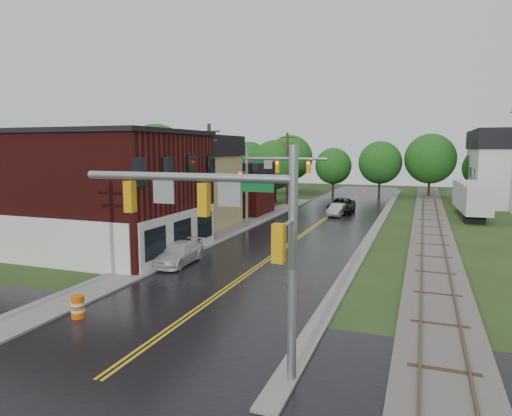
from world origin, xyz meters
The scene contains 22 objects.
ground centered at (0.00, 0.00, 0.00)m, with size 160.00×160.00×0.00m, color #2A3F18.
main_road centered at (0.00, 30.00, 0.00)m, with size 10.00×90.00×0.02m, color black.
cross_road centered at (0.00, 2.00, 0.00)m, with size 60.00×9.00×0.02m, color black.
curb_right centered at (5.40, 35.00, 0.00)m, with size 0.80×70.00×0.12m, color gray.
sidewalk_left centered at (-6.20, 25.00, 0.00)m, with size 2.40×50.00×0.12m, color gray.
brick_building centered at (-12.48, 15.00, 4.15)m, with size 14.30×10.30×8.30m.
yellow_house centered at (-11.00, 26.00, 3.20)m, with size 8.00×7.00×6.40m, color tan.
darkred_building centered at (-10.00, 35.00, 2.20)m, with size 7.00×6.00×4.40m, color #3F0F0C.
railroad centered at (10.00, 35.00, 0.11)m, with size 3.20×80.00×0.30m.
traffic_signal_near centered at (3.47, 2.00, 4.97)m, with size 7.34×0.30×7.20m.
traffic_signal_far centered at (-3.47, 27.00, 4.97)m, with size 7.34×0.43×7.20m.
utility_pole_b centered at (-6.80, 22.00, 4.72)m, with size 1.80×0.28×9.00m.
utility_pole_c centered at (-6.80, 44.00, 4.72)m, with size 1.80×0.28×9.00m.
tree_left_a centered at (-19.85, 21.90, 5.11)m, with size 6.80×6.80×8.67m.
tree_left_b centered at (-17.85, 31.90, 5.72)m, with size 7.60×7.60×9.69m.
tree_left_c centered at (-13.85, 39.90, 4.51)m, with size 6.00×6.00×7.65m.
tree_left_e centered at (-8.85, 45.90, 4.81)m, with size 6.40×6.40×8.16m.
suv_dark centered at (0.80, 39.39, 0.79)m, with size 2.62×5.68×1.58m, color black.
sedan_silver centered at (0.80, 36.90, 0.65)m, with size 1.37×3.94×1.30m, color #A0A1A5.
pickup_white centered at (-4.80, 13.43, 0.66)m, with size 1.85×4.54×1.32m, color silver.
semi_trailer centered at (13.88, 40.49, 2.13)m, with size 2.99×11.11×3.55m.
construction_barrel centered at (-4.25, 4.00, 0.49)m, with size 0.55×0.55×0.98m, color #EC5A0A.
Camera 1 is at (9.10, -10.70, 7.10)m, focal length 32.00 mm.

